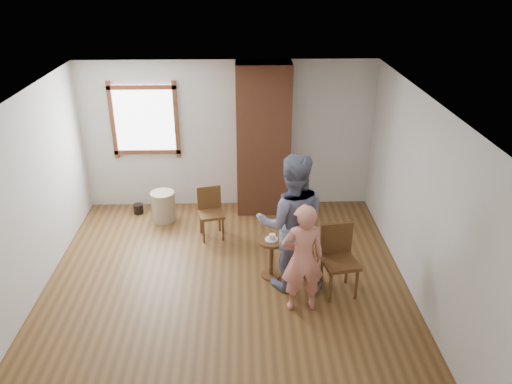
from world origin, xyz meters
TOP-DOWN VIEW (x-y plane):
  - ground at (0.00, 0.00)m, footprint 5.50×5.50m
  - room_shell at (-0.06, 0.61)m, footprint 5.04×5.52m
  - brick_chimney at (0.60, 2.50)m, footprint 0.90×0.50m
  - stoneware_crock at (-1.11, 2.14)m, footprint 0.52×0.52m
  - dark_pot at (-1.60, 2.40)m, footprint 0.20×0.20m
  - dining_chair_left at (-0.28, 1.62)m, footprint 0.45×0.45m
  - dining_chair_right at (1.50, 0.11)m, footprint 0.51×0.51m
  - side_table at (0.63, 0.44)m, footprint 0.40×0.40m
  - cake_plate at (0.63, 0.44)m, footprint 0.18×0.18m
  - cake_slice at (0.64, 0.44)m, footprint 0.08×0.07m
  - man at (0.88, 0.23)m, footprint 0.95×0.74m
  - person_pink at (0.97, -0.28)m, footprint 0.57×0.40m

SIDE VIEW (x-z plane):
  - ground at x=0.00m, z-range 0.00..0.00m
  - dark_pot at x=-1.60m, z-range 0.00..0.17m
  - stoneware_crock at x=-1.11m, z-range 0.00..0.52m
  - side_table at x=0.63m, z-range 0.10..0.70m
  - dining_chair_left at x=-0.28m, z-range 0.05..0.87m
  - dining_chair_right at x=1.50m, z-range 0.06..1.01m
  - cake_plate at x=0.63m, z-range 0.60..0.61m
  - cake_slice at x=0.64m, z-range 0.61..0.67m
  - person_pink at x=0.97m, z-range 0.00..1.49m
  - man at x=0.88m, z-range 0.00..1.93m
  - brick_chimney at x=0.60m, z-range 0.00..2.60m
  - room_shell at x=-0.06m, z-range 0.50..3.12m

